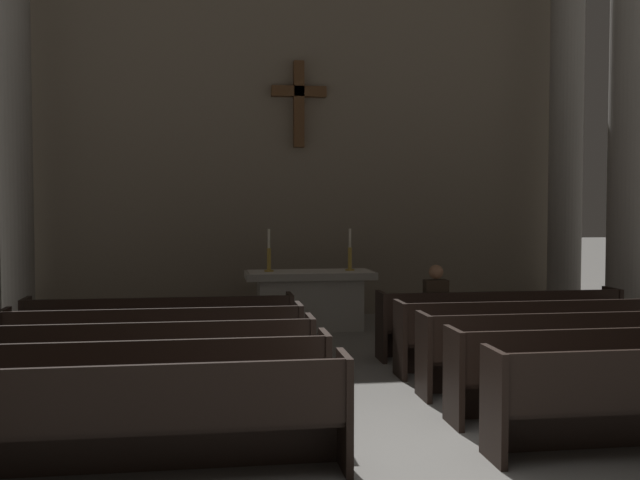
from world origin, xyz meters
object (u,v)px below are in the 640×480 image
at_px(pew_left_row_3, 149,365).
at_px(pew_right_row_3, 570,352).
at_px(candlestick_left, 269,258).
at_px(pew_left_row_2, 140,388).
at_px(pew_right_row_2, 618,372).
at_px(pew_left_row_1, 128,421).
at_px(column_right_fourth, 566,153).
at_px(pew_right_row_4, 531,336).
at_px(altar, 310,299).
at_px(pew_right_row_5, 500,323).
at_px(column_left_fourth, 13,147).
at_px(lone_worshipper, 434,309).
at_px(column_right_third, 628,144).
at_px(candlestick_right, 350,257).
at_px(pew_left_row_5, 161,332).
at_px(pew_left_row_4, 156,346).

distance_m(pew_left_row_3, pew_right_row_3, 4.67).
bearing_deg(candlestick_left, pew_left_row_3, -108.97).
bearing_deg(pew_left_row_2, pew_right_row_2, 0.00).
height_order(pew_left_row_1, column_right_fourth, column_right_fourth).
bearing_deg(pew_right_row_4, altar, 122.04).
distance_m(pew_right_row_2, pew_right_row_5, 3.08).
relative_size(pew_left_row_3, column_left_fourth, 0.54).
bearing_deg(pew_right_row_3, lone_worshipper, 114.39).
distance_m(pew_right_row_5, column_right_third, 3.96).
distance_m(pew_right_row_3, pew_right_row_4, 1.03).
relative_size(pew_right_row_3, column_right_third, 0.54).
bearing_deg(pew_right_row_2, pew_left_row_3, 167.60).
bearing_deg(pew_left_row_3, lone_worshipper, 29.35).
relative_size(pew_right_row_4, candlestick_right, 4.79).
distance_m(pew_right_row_5, column_right_fourth, 5.06).
distance_m(pew_left_row_2, pew_right_row_2, 4.67).
bearing_deg(column_right_fourth, altar, -171.98).
relative_size(pew_right_row_3, altar, 1.58).
xyz_separation_m(pew_right_row_2, altar, (-2.34, 5.79, 0.06)).
distance_m(column_right_third, altar, 5.80).
xyz_separation_m(pew_right_row_3, candlestick_right, (-1.64, 4.76, 0.77)).
distance_m(pew_right_row_3, column_left_fourth, 9.51).
bearing_deg(pew_right_row_3, pew_left_row_1, -156.26).
bearing_deg(altar, lone_worshipper, -62.52).
bearing_deg(pew_right_row_3, pew_right_row_5, 90.00).
height_order(pew_left_row_3, pew_right_row_5, same).
distance_m(pew_left_row_3, pew_right_row_5, 5.10).
height_order(pew_right_row_5, altar, altar).
bearing_deg(candlestick_left, pew_right_row_2, -62.32).
bearing_deg(column_right_third, pew_right_row_4, -139.03).
bearing_deg(pew_left_row_5, column_right_third, 9.85).
height_order(pew_right_row_4, candlestick_left, candlestick_left).
relative_size(pew_left_row_2, pew_right_row_5, 1.00).
height_order(pew_right_row_3, pew_right_row_4, same).
distance_m(pew_right_row_2, column_right_fourth, 7.49).
bearing_deg(pew_left_row_2, altar, 68.02).
xyz_separation_m(pew_right_row_4, pew_right_row_5, (0.00, 1.03, 0.00)).
distance_m(column_right_third, candlestick_right, 4.89).
bearing_deg(column_left_fourth, column_right_third, -12.10).
bearing_deg(pew_right_row_2, pew_right_row_5, 90.00).
bearing_deg(pew_left_row_4, pew_right_row_2, -23.74).
distance_m(pew_right_row_2, candlestick_left, 6.58).
distance_m(pew_right_row_3, altar, 5.30).
height_order(pew_left_row_1, lone_worshipper, lone_worshipper).
bearing_deg(pew_right_row_3, pew_right_row_2, -90.00).
xyz_separation_m(pew_left_row_2, pew_left_row_4, (0.00, 2.06, 0.00)).
distance_m(column_left_fourth, altar, 5.66).
height_order(pew_left_row_1, pew_right_row_5, same).
bearing_deg(column_right_third, lone_worshipper, -161.09).
relative_size(candlestick_left, lone_worshipper, 0.55).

